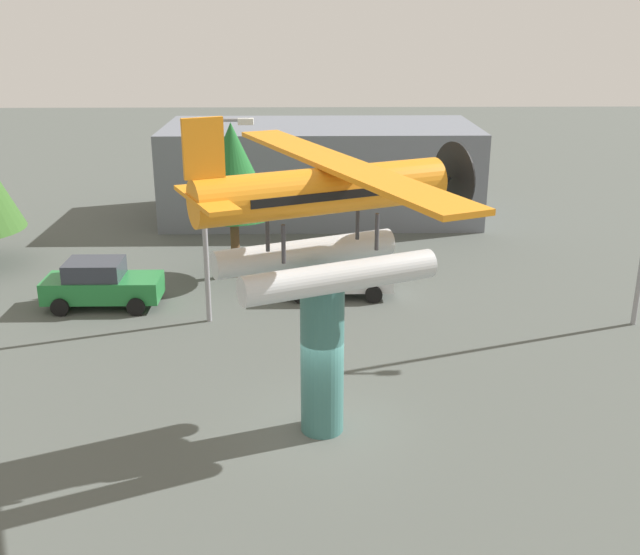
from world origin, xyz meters
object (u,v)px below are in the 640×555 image
streetlight_primary (210,206)px  storefront_building (320,171)px  car_mid_silver (335,273)px  floatplane_monument (327,211)px  tree_east (232,170)px  display_pedestal (322,356)px  car_near_green (101,284)px

streetlight_primary → storefront_building: (3.97, 14.64, -1.78)m
car_mid_silver → floatplane_monument: bearing=-93.4°
tree_east → display_pedestal: bearing=-74.9°
car_near_green → tree_east: bearing=35.3°
display_pedestal → car_mid_silver: bearing=86.0°
floatplane_monument → tree_east: size_ratio=1.59×
car_near_green → tree_east: 6.66m
floatplane_monument → storefront_building: 22.22m
display_pedestal → streetlight_primary: size_ratio=0.59×
floatplane_monument → car_mid_silver: (0.58, 9.87, -4.96)m
display_pedestal → streetlight_primary: (-3.59, 7.36, 2.08)m
car_mid_silver → storefront_building: size_ratio=0.26×
display_pedestal → car_mid_silver: size_ratio=0.99×
car_near_green → streetlight_primary: size_ratio=0.59×
car_mid_silver → streetlight_primary: (-4.30, -2.56, 3.28)m
storefront_building → tree_east: 10.72m
display_pedestal → car_near_green: (-7.90, 8.84, -1.21)m
display_pedestal → tree_east: 12.76m
floatplane_monument → streetlight_primary: (-3.71, 7.31, -1.68)m
car_near_green → storefront_building: 15.61m
display_pedestal → storefront_building: 22.01m
tree_east → car_near_green: bearing=-144.7°
floatplane_monument → car_mid_silver: floatplane_monument is taller
floatplane_monument → display_pedestal: bearing=-180.0°
floatplane_monument → streetlight_primary: bearing=93.2°
floatplane_monument → streetlight_primary: floatplane_monument is taller
streetlight_primary → display_pedestal: bearing=-64.0°
display_pedestal → storefront_building: (0.37, 22.00, 0.29)m
car_near_green → car_mid_silver: (8.60, 1.08, 0.00)m
floatplane_monument → car_near_green: bearing=108.6°
tree_east → storefront_building: bearing=69.8°
car_near_green → car_mid_silver: 8.67m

